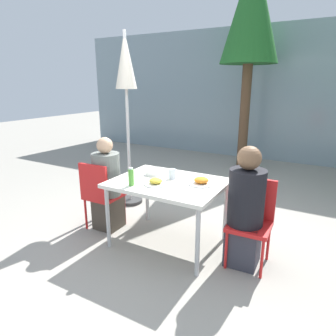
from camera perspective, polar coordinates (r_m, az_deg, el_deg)
ground_plane at (r=3.53m, az=-0.00°, el=-14.04°), size 24.00×24.00×0.00m
building_facade at (r=7.42m, az=18.22°, el=13.15°), size 10.00×0.20×3.00m
dining_table at (r=3.24m, az=-0.00°, el=-3.60°), size 1.18×0.90×0.74m
chair_left at (r=3.72m, az=-12.85°, el=-4.34°), size 0.41×0.41×0.86m
person_left at (r=3.74m, az=-11.51°, el=-3.49°), size 0.33×0.33×1.15m
chair_right at (r=3.11m, az=15.66°, el=-8.69°), size 0.41×0.41×0.86m
person_right at (r=3.02m, az=14.51°, el=-7.85°), size 0.35×0.35×1.21m
closed_umbrella at (r=4.31m, az=-8.01°, el=16.78°), size 0.36×0.36×2.44m
plate_0 at (r=3.12m, az=-2.35°, el=-2.72°), size 0.25×0.25×0.07m
plate_1 at (r=3.15m, az=6.36°, el=-2.59°), size 0.28×0.28×0.07m
bottle at (r=3.10m, az=-7.04°, el=-1.71°), size 0.06×0.06×0.19m
drinking_cup at (r=3.30m, az=0.80°, el=-1.14°), size 0.08×0.08×0.11m
salad_bowl at (r=3.45m, az=-2.84°, el=-0.88°), size 0.19×0.19×0.05m
tree_behind_left at (r=6.64m, az=15.66°, el=26.98°), size 1.14×1.14×4.19m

